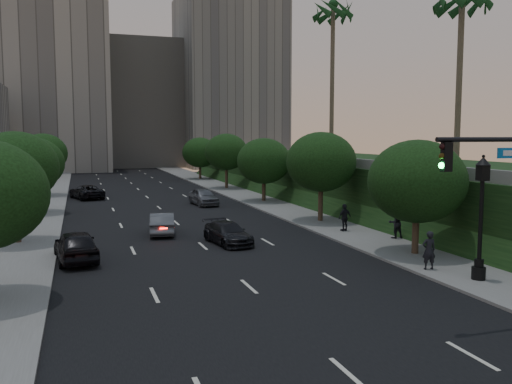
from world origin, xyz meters
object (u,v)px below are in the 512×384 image
object	(u,v)px
sedan_mid_left	(162,224)
sedan_near_right	(228,233)
street_lamp	(481,223)
sedan_far_left	(86,192)
sedan_far_right	(203,197)
pedestrian_b	(395,223)
pedestrian_a	(429,250)
pedestrian_c	(345,217)
sedan_near_left	(76,246)

from	to	relation	value
sedan_mid_left	sedan_near_right	distance (m)	5.50
street_lamp	sedan_far_left	xyz separation A→B (m)	(-15.87, 38.79, -1.91)
sedan_far_right	pedestrian_b	size ratio (longest dim) A/B	2.43
sedan_mid_left	sedan_far_right	xyz separation A→B (m)	(5.89, 13.93, 0.08)
sedan_mid_left	pedestrian_a	distance (m)	17.43
sedan_far_left	pedestrian_c	distance (m)	30.49
sedan_far_left	sedan_near_right	size ratio (longest dim) A/B	1.16
sedan_near_left	sedan_mid_left	size ratio (longest dim) A/B	1.10
sedan_near_left	sedan_far_left	world-z (taller)	sedan_near_left
sedan_near_right	pedestrian_a	xyz separation A→B (m)	(7.23, -9.48, 0.41)
street_lamp	pedestrian_a	world-z (taller)	street_lamp
sedan_mid_left	sedan_far_right	distance (m)	15.13
sedan_mid_left	pedestrian_b	distance (m)	14.90
pedestrian_c	sedan_near_left	bearing A→B (deg)	-6.83
pedestrian_b	sedan_near_left	bearing A→B (deg)	-2.55
street_lamp	sedan_near_left	bearing A→B (deg)	149.89
sedan_far_left	pedestrian_c	bearing A→B (deg)	105.08
sedan_near_left	pedestrian_a	distance (m)	17.51
sedan_far_left	sedan_near_right	bearing A→B (deg)	89.24
sedan_mid_left	pedestrian_a	world-z (taller)	pedestrian_a
sedan_near_right	pedestrian_b	distance (m)	10.35
street_lamp	sedan_mid_left	world-z (taller)	street_lamp
street_lamp	sedan_far_right	bearing A→B (deg)	100.52
street_lamp	sedan_near_left	xyz separation A→B (m)	(-16.80, 9.74, -1.81)
sedan_near_left	sedan_far_left	distance (m)	29.06
sedan_near_right	pedestrian_b	bearing A→B (deg)	-20.18
sedan_near_right	sedan_near_left	bearing A→B (deg)	-175.39
sedan_near_right	street_lamp	bearing A→B (deg)	-63.22
pedestrian_a	pedestrian_c	distance (m)	10.66
pedestrian_a	pedestrian_b	size ratio (longest dim) A/B	0.95
street_lamp	sedan_mid_left	distance (m)	19.89
street_lamp	sedan_far_right	size ratio (longest dim) A/B	1.20
street_lamp	pedestrian_a	xyz separation A→B (m)	(-0.99, 2.22, -1.57)
sedan_near_left	pedestrian_c	size ratio (longest dim) A/B	2.67
sedan_far_left	sedan_far_right	size ratio (longest dim) A/B	1.12
sedan_near_left	sedan_mid_left	bearing A→B (deg)	-136.22
pedestrian_b	pedestrian_c	bearing A→B (deg)	-63.23
sedan_far_left	pedestrian_b	distance (m)	34.20
pedestrian_c	sedan_near_right	bearing A→B (deg)	-9.49
street_lamp	pedestrian_a	distance (m)	2.90
sedan_mid_left	sedan_near_right	xyz separation A→B (m)	(3.25, -4.43, -0.07)
sedan_far_right	pedestrian_c	world-z (taller)	pedestrian_c
sedan_far_left	pedestrian_a	world-z (taller)	pedestrian_a
sedan_far_right	pedestrian_a	world-z (taller)	pedestrian_a
sedan_far_right	sedan_near_right	bearing A→B (deg)	-103.58
street_lamp	pedestrian_a	bearing A→B (deg)	113.89
sedan_far_left	sedan_near_right	distance (m)	28.15
sedan_far_right	pedestrian_c	bearing A→B (deg)	-77.14
sedan_near_left	sedan_far_left	bearing A→B (deg)	-98.27
sedan_mid_left	pedestrian_b	size ratio (longest dim) A/B	2.27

